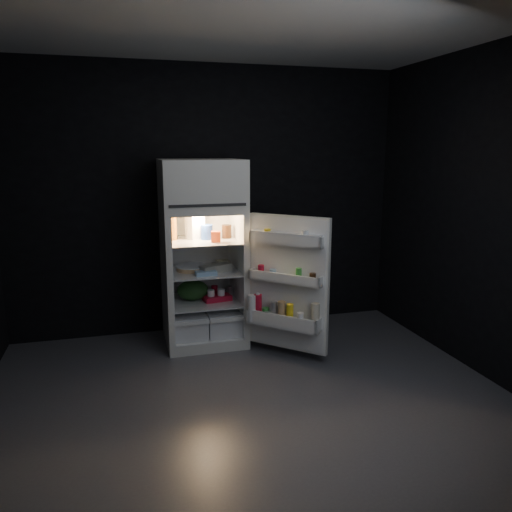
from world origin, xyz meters
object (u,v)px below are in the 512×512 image
object	(u,v)px
egg_carton	(216,268)
refrigerator	(202,246)
yogurt_tray	(217,298)
milk_jug	(195,226)
fridge_door	(286,286)

from	to	relation	value
egg_carton	refrigerator	bearing A→B (deg)	105.69
refrigerator	egg_carton	xyz separation A→B (m)	(0.10, -0.13, -0.19)
egg_carton	yogurt_tray	size ratio (longest dim) A/B	1.16
milk_jug	yogurt_tray	bearing A→B (deg)	-59.36
milk_jug	fridge_door	bearing A→B (deg)	-66.24
fridge_door	yogurt_tray	size ratio (longest dim) A/B	4.58
fridge_door	egg_carton	size ratio (longest dim) A/B	3.94
egg_carton	yogurt_tray	distance (m)	0.31
fridge_door	milk_jug	bearing A→B (deg)	135.63
fridge_door	milk_jug	size ratio (longest dim) A/B	5.08
refrigerator	fridge_door	bearing A→B (deg)	-44.63
refrigerator	milk_jug	xyz separation A→B (m)	(-0.06, 0.05, 0.19)
fridge_door	milk_jug	xyz separation A→B (m)	(-0.70, 0.69, 0.46)
refrigerator	milk_jug	bearing A→B (deg)	138.70
refrigerator	fridge_door	world-z (taller)	refrigerator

